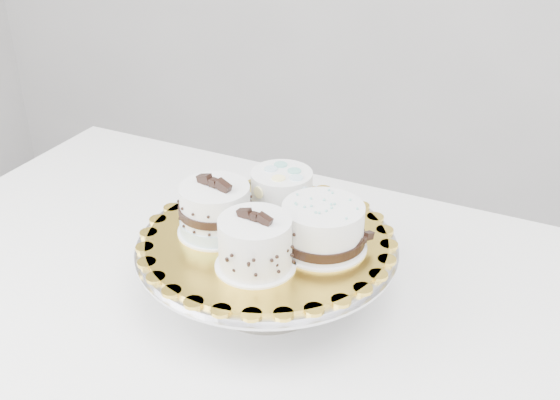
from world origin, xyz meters
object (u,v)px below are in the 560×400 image
(cake_dots, at_px, (282,192))
(cake_swirl, at_px, (255,245))
(table, at_px, (258,346))
(cake_stand, at_px, (267,259))
(cake_banded, at_px, (215,211))
(cake_ribbon, at_px, (324,228))
(cake_board, at_px, (267,239))

(cake_dots, bearing_deg, cake_swirl, -77.78)
(table, distance_m, cake_stand, 0.14)
(cake_banded, height_order, cake_ribbon, cake_banded)
(cake_stand, distance_m, cake_dots, 0.10)
(table, xyz_separation_m, cake_banded, (-0.07, 0.03, 0.21))
(table, relative_size, cake_board, 4.12)
(cake_board, bearing_deg, cake_dots, 91.90)
(cake_board, distance_m, cake_ribbon, 0.09)
(table, bearing_deg, cake_dots, 96.31)
(table, height_order, cake_banded, cake_banded)
(cake_banded, xyz_separation_m, cake_dots, (0.07, 0.08, 0.00))
(table, bearing_deg, cake_ribbon, 28.73)
(cake_swirl, bearing_deg, table, 123.65)
(cake_stand, height_order, cake_dots, cake_dots)
(cake_board, bearing_deg, cake_stand, -116.57)
(cake_ribbon, bearing_deg, table, -138.73)
(cake_banded, bearing_deg, cake_dots, 68.18)
(cake_stand, distance_m, cake_board, 0.03)
(table, distance_m, cake_dots, 0.23)
(cake_ribbon, bearing_deg, cake_banded, -156.82)
(cake_dots, relative_size, cake_ribbon, 0.78)
(cake_board, relative_size, cake_ribbon, 2.37)
(cake_swirl, bearing_deg, cake_board, 111.18)
(cake_banded, height_order, cake_dots, cake_banded)
(cake_dots, bearing_deg, table, -83.63)
(cake_dots, distance_m, cake_ribbon, 0.11)
(table, relative_size, cake_swirl, 12.05)
(table, relative_size, cake_ribbon, 9.75)
(cake_board, bearing_deg, cake_ribbon, 1.00)
(table, relative_size, cake_dots, 12.47)
(cake_board, bearing_deg, cake_banded, -175.19)
(cake_board, bearing_deg, cake_swirl, -83.12)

